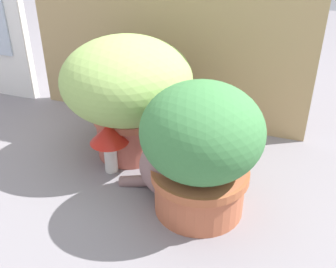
{
  "coord_description": "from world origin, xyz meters",
  "views": [
    {
      "loc": [
        0.47,
        -0.89,
        0.73
      ],
      "look_at": [
        0.13,
        0.04,
        0.18
      ],
      "focal_mm": 41.49,
      "sensor_mm": 36.0,
      "label": 1
    }
  ],
  "objects_px": {
    "cat": "(190,165)",
    "grass_planter": "(127,88)",
    "mushroom_ornament_red": "(109,137)",
    "mushroom_ornament_pink": "(110,143)",
    "leafy_planter": "(201,147)"
  },
  "relations": [
    {
      "from": "cat",
      "to": "grass_planter",
      "type": "bearing_deg",
      "value": 146.73
    },
    {
      "from": "grass_planter",
      "to": "mushroom_ornament_red",
      "type": "xyz_separation_m",
      "value": [
        -0.01,
        -0.13,
        -0.12
      ]
    },
    {
      "from": "mushroom_ornament_red",
      "to": "grass_planter",
      "type": "bearing_deg",
      "value": 85.54
    },
    {
      "from": "grass_planter",
      "to": "mushroom_ornament_red",
      "type": "distance_m",
      "value": 0.17
    },
    {
      "from": "grass_planter",
      "to": "mushroom_ornament_pink",
      "type": "height_order",
      "value": "grass_planter"
    },
    {
      "from": "leafy_planter",
      "to": "mushroom_ornament_red",
      "type": "relative_size",
      "value": 2.18
    },
    {
      "from": "leafy_planter",
      "to": "cat",
      "type": "xyz_separation_m",
      "value": [
        -0.04,
        0.03,
        -0.08
      ]
    },
    {
      "from": "leafy_planter",
      "to": "mushroom_ornament_red",
      "type": "height_order",
      "value": "leafy_planter"
    },
    {
      "from": "grass_planter",
      "to": "cat",
      "type": "distance_m",
      "value": 0.35
    },
    {
      "from": "mushroom_ornament_pink",
      "to": "mushroom_ornament_red",
      "type": "relative_size",
      "value": 0.81
    },
    {
      "from": "cat",
      "to": "mushroom_ornament_red",
      "type": "height_order",
      "value": "cat"
    },
    {
      "from": "grass_planter",
      "to": "mushroom_ornament_red",
      "type": "relative_size",
      "value": 2.46
    },
    {
      "from": "cat",
      "to": "mushroom_ornament_pink",
      "type": "xyz_separation_m",
      "value": [
        -0.29,
        0.06,
        -0.02
      ]
    },
    {
      "from": "grass_planter",
      "to": "leafy_planter",
      "type": "relative_size",
      "value": 1.13
    },
    {
      "from": "cat",
      "to": "mushroom_ornament_red",
      "type": "xyz_separation_m",
      "value": [
        -0.29,
        0.05,
        0.01
      ]
    }
  ]
}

